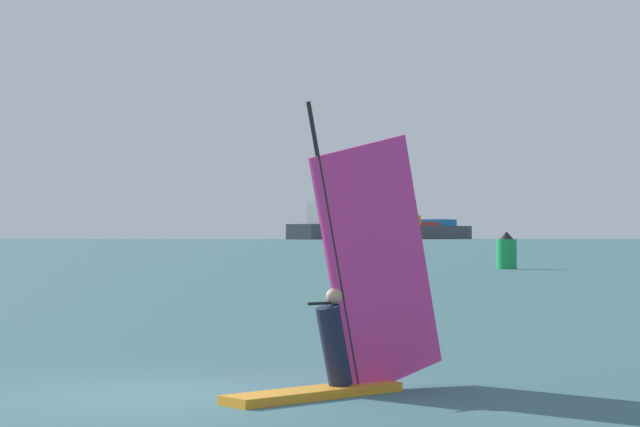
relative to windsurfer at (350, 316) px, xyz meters
name	(u,v)px	position (x,y,z in m)	size (l,w,h in m)	color
ground_plane	(163,395)	(-2.48, 0.09, -1.03)	(4000.00, 4000.00, 0.00)	#386066
windsurfer	(350,316)	(0.00, 0.00, 0.00)	(3.24, 2.42, 3.95)	orange
cargo_ship	(386,229)	(142.31, 884.43, 6.64)	(165.02, 170.19, 32.78)	#3F444C
distant_headland	(527,225)	(424.37, 1495.25, 15.75)	(922.56, 495.12, 33.57)	#756B56
channel_buoy	(506,252)	(17.87, 59.45, 0.07)	(1.32, 1.32, 2.43)	#19994C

